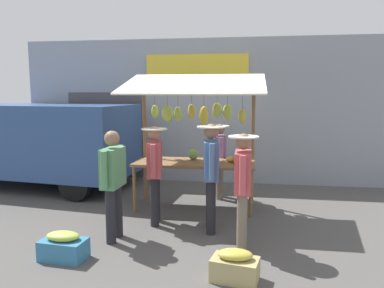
% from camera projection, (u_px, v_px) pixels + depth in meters
% --- Properties ---
extents(ground_plane, '(40.00, 40.00, 0.00)m').
position_uv_depth(ground_plane, '(194.00, 208.00, 6.98)').
color(ground_plane, '#514F4C').
extents(street_backdrop, '(9.00, 0.30, 3.40)m').
position_uv_depth(street_backdrop, '(206.00, 111.00, 8.90)').
color(street_backdrop, '#8C939E').
rests_on(street_backdrop, ground).
extents(market_stall, '(2.50, 1.46, 2.50)m').
position_uv_depth(market_stall, '(196.00, 125.00, 6.82)').
color(market_stall, brown).
rests_on(market_stall, ground).
extents(vendor_with_sunhat, '(0.39, 0.65, 1.52)m').
position_uv_depth(vendor_with_sunhat, '(219.00, 155.00, 7.53)').
color(vendor_with_sunhat, '#726656').
rests_on(vendor_with_sunhat, ground).
extents(shopper_in_grey_tee, '(0.24, 0.69, 1.61)m').
position_uv_depth(shopper_in_grey_tee, '(113.00, 178.00, 5.33)').
color(shopper_in_grey_tee, '#232328').
rests_on(shopper_in_grey_tee, ground).
extents(shopper_in_striped_shirt, '(0.41, 0.69, 1.60)m').
position_uv_depth(shopper_in_striped_shirt, '(243.00, 181.00, 5.07)').
color(shopper_in_striped_shirt, '#726656').
rests_on(shopper_in_striped_shirt, ground).
extents(shopper_with_shopping_bag, '(0.43, 0.71, 1.68)m').
position_uv_depth(shopper_with_shopping_bag, '(211.00, 168.00, 5.68)').
color(shopper_with_shopping_bag, '#232328').
rests_on(shopper_with_shopping_bag, ground).
extents(shopper_with_ponytail, '(0.42, 0.68, 1.61)m').
position_uv_depth(shopper_with_ponytail, '(155.00, 167.00, 6.02)').
color(shopper_with_ponytail, '#232328').
rests_on(shopper_with_ponytail, ground).
extents(parked_van, '(4.59, 2.35, 1.88)m').
position_uv_depth(parked_van, '(31.00, 138.00, 8.49)').
color(parked_van, '#2D4C84').
rests_on(parked_van, ground).
extents(produce_crate_near, '(0.61, 0.39, 0.37)m').
position_uv_depth(produce_crate_near, '(64.00, 247.00, 4.80)').
color(produce_crate_near, teal).
rests_on(produce_crate_near, ground).
extents(produce_crate_side, '(0.58, 0.42, 0.37)m').
position_uv_depth(produce_crate_side, '(235.00, 266.00, 4.25)').
color(produce_crate_side, tan).
rests_on(produce_crate_side, ground).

